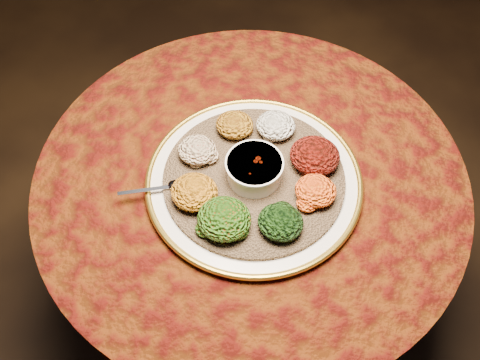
% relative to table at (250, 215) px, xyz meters
% --- Properties ---
extents(table, '(0.96, 0.96, 0.73)m').
position_rel_table_xyz_m(table, '(0.00, 0.00, 0.00)').
color(table, black).
rests_on(table, ground).
extents(platter, '(0.55, 0.55, 0.02)m').
position_rel_table_xyz_m(platter, '(0.02, -0.03, 0.19)').
color(platter, beige).
rests_on(platter, table).
extents(injera, '(0.48, 0.48, 0.01)m').
position_rel_table_xyz_m(injera, '(0.02, -0.03, 0.20)').
color(injera, brown).
rests_on(injera, platter).
extents(stew_bowl, '(0.12, 0.12, 0.05)m').
position_rel_table_xyz_m(stew_bowl, '(0.02, -0.03, 0.24)').
color(stew_bowl, white).
rests_on(stew_bowl, injera).
extents(spoon, '(0.13, 0.08, 0.01)m').
position_rel_table_xyz_m(spoon, '(-0.14, -0.11, 0.21)').
color(spoon, silver).
rests_on(spoon, injera).
extents(portion_ayib, '(0.09, 0.08, 0.04)m').
position_rel_table_xyz_m(portion_ayib, '(0.02, 0.11, 0.23)').
color(portion_ayib, silver).
rests_on(portion_ayib, injera).
extents(portion_kitfo, '(0.11, 0.10, 0.05)m').
position_rel_table_xyz_m(portion_kitfo, '(0.13, 0.05, 0.23)').
color(portion_kitfo, black).
rests_on(portion_kitfo, injera).
extents(portion_tikil, '(0.09, 0.08, 0.04)m').
position_rel_table_xyz_m(portion_tikil, '(0.15, -0.03, 0.23)').
color(portion_tikil, '#BA7D0F').
rests_on(portion_tikil, injera).
extents(portion_gomen, '(0.09, 0.09, 0.04)m').
position_rel_table_xyz_m(portion_gomen, '(0.11, -0.13, 0.23)').
color(portion_gomen, black).
rests_on(portion_gomen, injera).
extents(portion_mixveg, '(0.11, 0.10, 0.05)m').
position_rel_table_xyz_m(portion_mixveg, '(0.00, -0.16, 0.23)').
color(portion_mixveg, '#A5290A').
rests_on(portion_mixveg, injera).
extents(portion_kik, '(0.10, 0.09, 0.05)m').
position_rel_table_xyz_m(portion_kik, '(-0.08, -0.12, 0.23)').
color(portion_kik, '#C16D11').
rests_on(portion_kik, injera).
extents(portion_timatim, '(0.08, 0.08, 0.04)m').
position_rel_table_xyz_m(portion_timatim, '(-0.12, -0.02, 0.23)').
color(portion_timatim, maroon).
rests_on(portion_timatim, injera).
extents(portion_shiro, '(0.08, 0.08, 0.04)m').
position_rel_table_xyz_m(portion_shiro, '(-0.07, 0.08, 0.23)').
color(portion_shiro, '#9C6812').
rests_on(portion_shiro, injera).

